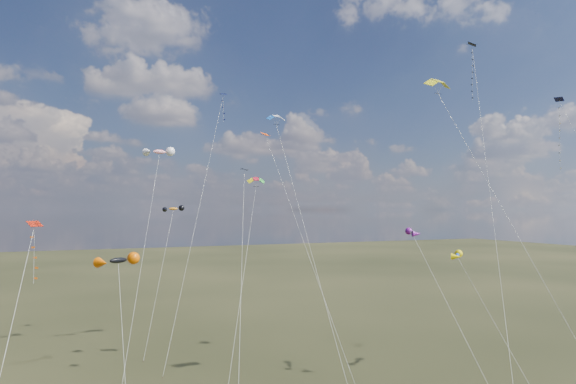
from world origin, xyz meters
name	(u,v)px	position (x,y,z in m)	size (l,w,h in m)	color
diamond_black_high	(474,84)	(19.85, 9.69, 31.47)	(14.21, 19.16, 36.84)	black
diamond_navy_tall	(219,124)	(-4.29, 31.34, 28.55)	(11.18, 15.62, 33.16)	#070A49
diamond_black_mid	(243,235)	(-7.60, 11.56, 14.52)	(4.63, 11.10, 21.30)	black
diamond_red_low	(32,261)	(-25.58, 8.03, 13.10)	(3.19, 13.24, 16.11)	#9E1706
diamond_navy_right	(565,144)	(20.85, -1.14, 23.28)	(2.04, 15.41, 27.96)	#0E0F47
diamond_orange_center	(289,199)	(-1.42, 14.58, 18.07)	(4.58, 14.16, 25.75)	#CF3905
parafoil_yellow	(438,82)	(11.32, 5.71, 30.00)	(6.38, 16.42, 30.82)	yellow
parafoil_blue_white	(277,117)	(2.24, 26.89, 29.26)	(2.57, 21.67, 30.03)	blue
parafoil_tricolor	(256,180)	(-3.12, 20.11, 20.40)	(7.75, 11.29, 21.06)	yellow
novelty_black_orange	(118,261)	(-18.92, 12.21, 12.48)	(3.66, 9.07, 13.09)	black
novelty_orange_black	(173,209)	(-10.27, 32.09, 17.02)	(6.05, 8.73, 17.57)	orange
novelty_white_purple	(413,233)	(10.27, 8.68, 14.52)	(1.63, 13.71, 15.02)	silver
novelty_redwhite_stripe	(159,152)	(-12.34, 30.73, 24.32)	(7.90, 17.45, 25.08)	red
novelty_blue_yellow	(458,255)	(15.86, 8.26, 12.03)	(3.39, 8.63, 12.53)	blue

